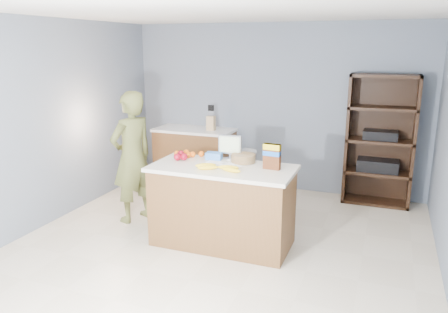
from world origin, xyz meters
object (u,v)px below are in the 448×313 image
(cereal_box, at_px, (272,155))
(person, at_px, (132,157))
(shelving_unit, at_px, (380,142))
(tv, at_px, (230,146))
(counter_peninsula, at_px, (222,209))

(cereal_box, bearing_deg, person, 174.71)
(shelving_unit, bearing_deg, tv, -132.65)
(tv, bearing_deg, shelving_unit, 47.35)
(shelving_unit, relative_size, cereal_box, 6.61)
(person, distance_m, tv, 1.29)
(counter_peninsula, bearing_deg, person, 168.74)
(cereal_box, bearing_deg, tv, 156.65)
(counter_peninsula, xyz_separation_m, tv, (-0.03, 0.33, 0.64))
(shelving_unit, height_order, person, shelving_unit)
(tv, bearing_deg, cereal_box, -23.35)
(tv, relative_size, cereal_box, 1.04)
(shelving_unit, distance_m, tv, 2.34)
(person, relative_size, tv, 5.83)
(tv, bearing_deg, person, -176.76)
(shelving_unit, relative_size, person, 1.09)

